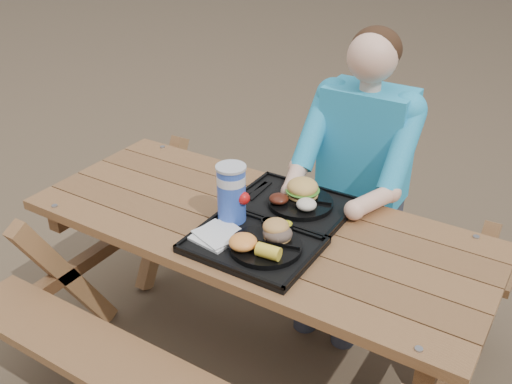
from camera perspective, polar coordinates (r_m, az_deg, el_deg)
The scene contains 18 objects.
ground at distance 2.68m, azimuth 0.00°, elevation -16.66°, with size 60.00×60.00×0.00m, color #999999.
picnic_table at distance 2.42m, azimuth 0.00°, elevation -10.48°, with size 1.80×1.49×0.75m, color #999999, non-canonical shape.
tray_near at distance 2.05m, azimuth -0.29°, elevation -5.37°, with size 0.45×0.35×0.02m, color black.
tray_far at distance 2.29m, azimuth 3.68°, elevation -1.42°, with size 0.45×0.35×0.02m, color black.
plate_near at distance 2.01m, azimuth 0.97°, elevation -5.44°, with size 0.26×0.26×0.02m, color black.
plate_far at distance 2.27m, azimuth 4.48°, elevation -1.08°, with size 0.26×0.26×0.02m, color black.
napkin_stack at distance 2.08m, azimuth -4.00°, elevation -4.29°, with size 0.16×0.16×0.02m, color silver.
soda_cup at distance 2.13m, azimuth -2.47°, elevation -0.25°, with size 0.11×0.11×0.22m, color #183EB4.
condiment_bbq at distance 2.13m, azimuth 1.22°, elevation -3.15°, with size 0.05×0.05×0.03m, color black.
condiment_mustard at distance 2.10m, azimuth 2.99°, elevation -3.56°, with size 0.06×0.06×0.03m, color gold.
sandwich at distance 2.01m, azimuth 2.18°, elevation -3.39°, with size 0.10×0.10×0.10m, color #CC8D48, non-canonical shape.
mac_cheese at distance 1.97m, azimuth -1.32°, elevation -5.02°, with size 0.10×0.10×0.05m, color #FFA043.
corn_cob at distance 1.92m, azimuth 1.25°, elevation -5.98°, with size 0.08×0.08×0.05m, color yellow, non-canonical shape.
cutlery_far at distance 2.37m, azimuth 0.30°, elevation 0.15°, with size 0.03×0.17×0.01m, color black.
burger at distance 2.28m, azimuth 4.70°, elevation 0.87°, with size 0.13×0.13×0.11m, color #E4A950, non-canonical shape.
baked_beans at distance 2.24m, azimuth 2.29°, elevation -0.68°, with size 0.08×0.08×0.04m, color #47190E.
potato_salad at distance 2.20m, azimuth 5.07°, elevation -1.24°, with size 0.08×0.08×0.04m, color beige.
diner at distance 2.68m, azimuth 10.33°, elevation 0.11°, with size 0.48×0.84×1.28m, color teal, non-canonical shape.
Camera 1 is at (0.99, -1.58, 1.92)m, focal length 40.00 mm.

